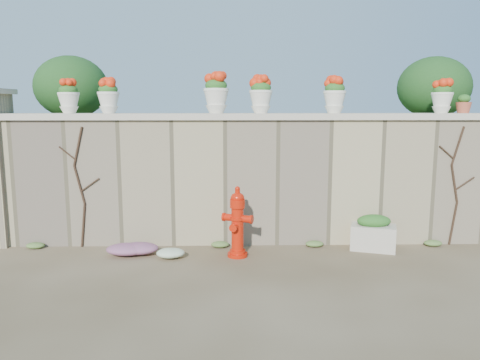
{
  "coord_description": "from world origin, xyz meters",
  "views": [
    {
      "loc": [
        -0.33,
        -5.64,
        2.23
      ],
      "look_at": [
        -0.19,
        1.4,
        1.1
      ],
      "focal_mm": 35.0,
      "sensor_mm": 36.0,
      "label": 1
    }
  ],
  "objects_px": {
    "urn_pot_0": "(69,97)",
    "terracotta_pot": "(464,105)",
    "planter_box": "(373,233)",
    "fire_hydrant": "(237,222)"
  },
  "relations": [
    {
      "from": "urn_pot_0",
      "to": "terracotta_pot",
      "type": "distance_m",
      "value": 6.23
    },
    {
      "from": "urn_pot_0",
      "to": "planter_box",
      "type": "bearing_deg",
      "value": -5.47
    },
    {
      "from": "fire_hydrant",
      "to": "planter_box",
      "type": "distance_m",
      "value": 2.15
    },
    {
      "from": "urn_pot_0",
      "to": "terracotta_pot",
      "type": "height_order",
      "value": "urn_pot_0"
    },
    {
      "from": "planter_box",
      "to": "terracotta_pot",
      "type": "bearing_deg",
      "value": 35.19
    },
    {
      "from": "fire_hydrant",
      "to": "planter_box",
      "type": "relative_size",
      "value": 1.39
    },
    {
      "from": "fire_hydrant",
      "to": "urn_pot_0",
      "type": "height_order",
      "value": "urn_pot_0"
    },
    {
      "from": "fire_hydrant",
      "to": "terracotta_pot",
      "type": "relative_size",
      "value": 3.68
    },
    {
      "from": "planter_box",
      "to": "urn_pot_0",
      "type": "bearing_deg",
      "value": -167.18
    },
    {
      "from": "terracotta_pot",
      "to": "fire_hydrant",
      "type": "bearing_deg",
      "value": -168.34
    }
  ]
}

